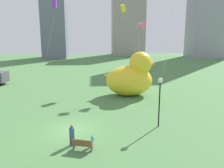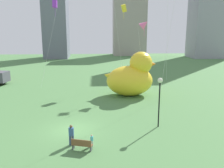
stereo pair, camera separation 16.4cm
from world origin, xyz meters
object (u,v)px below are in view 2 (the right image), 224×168
object	(u,v)px
giant_inflatable_duck	(132,77)
lamppost	(160,90)
park_bench	(82,144)
person_child	(92,140)
kite_purple	(55,5)
kite_pink	(144,24)
person_adult	(71,134)
kite_yellow	(124,9)

from	to	relation	value
giant_inflatable_duck	lamppost	size ratio (longest dim) A/B	1.56
park_bench	person_child	bearing A→B (deg)	39.97
kite_purple	kite_pink	bearing A→B (deg)	-10.11
person_adult	kite_yellow	bearing A→B (deg)	73.58
lamppost	kite_pink	distance (m)	15.15
park_bench	kite_purple	bearing A→B (deg)	102.88
kite_yellow	lamppost	bearing A→B (deg)	-86.54
lamppost	kite_yellow	size ratio (longest dim) A/B	0.36
kite_purple	kite_yellow	distance (m)	10.66
giant_inflatable_duck	kite_pink	distance (m)	7.79
lamppost	giant_inflatable_duck	bearing A→B (deg)	94.60
lamppost	kite_purple	size ratio (longest dim) A/B	0.35
person_adult	park_bench	bearing A→B (deg)	-47.81
park_bench	kite_pink	size ratio (longest dim) A/B	0.16
park_bench	person_child	world-z (taller)	person_child
giant_inflatable_duck	kite_pink	size ratio (longest dim) A/B	0.70
kite_purple	park_bench	bearing A→B (deg)	-77.12
person_adult	kite_purple	bearing A→B (deg)	101.10
park_bench	person_child	xyz separation A→B (m)	(0.74, 0.62, 0.05)
person_child	kite_purple	size ratio (longest dim) A/B	0.07
person_adult	lamppost	xyz separation A→B (m)	(7.65, 3.17, 2.60)
person_child	kite_pink	size ratio (longest dim) A/B	0.09
person_adult	person_child	size ratio (longest dim) A/B	1.75
person_adult	kite_yellow	world-z (taller)	kite_yellow
lamppost	kite_purple	bearing A→B (deg)	125.36
person_child	giant_inflatable_duck	size ratio (longest dim) A/B	0.13
kite_purple	kite_pink	world-z (taller)	kite_purple
giant_inflatable_duck	kite_yellow	distance (m)	12.24
lamppost	kite_pink	size ratio (longest dim) A/B	0.45
kite_purple	giant_inflatable_duck	bearing A→B (deg)	-25.27
person_adult	kite_yellow	xyz separation A→B (m)	(6.50, 22.07, 11.07)
giant_inflatable_duck	kite_yellow	xyz separation A→B (m)	(-0.25, 7.76, 9.46)
person_child	giant_inflatable_duck	xyz separation A→B (m)	(5.17, 14.61, 2.01)
lamppost	kite_purple	world-z (taller)	kite_purple
kite_yellow	person_adult	bearing A→B (deg)	-106.42
person_adult	kite_purple	xyz separation A→B (m)	(-3.78, 19.28, 11.38)
park_bench	giant_inflatable_duck	bearing A→B (deg)	68.78
park_bench	kite_purple	distance (m)	23.86
kite_purple	kite_pink	xyz separation A→B (m)	(12.63, -2.25, -2.77)
person_child	lamppost	size ratio (longest dim) A/B	0.21
person_adult	giant_inflatable_duck	xyz separation A→B (m)	(6.75, 14.31, 1.62)
person_child	kite_yellow	bearing A→B (deg)	77.58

